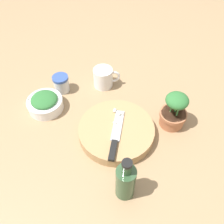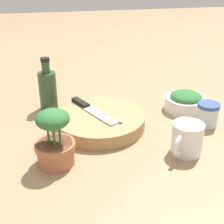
{
  "view_description": "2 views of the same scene",
  "coord_description": "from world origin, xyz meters",
  "views": [
    {
      "loc": [
        0.41,
        -0.51,
        0.8
      ],
      "look_at": [
        0.03,
        0.01,
        0.06
      ],
      "focal_mm": 40.0,
      "sensor_mm": 36.0,
      "label": 1
    },
    {
      "loc": [
        0.22,
        0.86,
        0.5
      ],
      "look_at": [
        0.04,
        -0.02,
        0.05
      ],
      "focal_mm": 50.0,
      "sensor_mm": 36.0,
      "label": 2
    }
  ],
  "objects": [
    {
      "name": "oil_bottle",
      "position": [
        0.24,
        -0.2,
        0.08
      ],
      "size": [
        0.06,
        0.06,
        0.19
      ],
      "color": "#2D4C2D",
      "rests_on": "ground_plane"
    },
    {
      "name": "spice_jar",
      "position": [
        -0.27,
        0.03,
        0.04
      ],
      "size": [
        0.07,
        0.07,
        0.08
      ],
      "color": "silver",
      "rests_on": "ground_plane"
    },
    {
      "name": "coffee_mug",
      "position": [
        -0.13,
        0.17,
        0.05
      ],
      "size": [
        0.11,
        0.1,
        0.09
      ],
      "color": "white",
      "rests_on": "ground_plane"
    },
    {
      "name": "herb_bowl",
      "position": [
        -0.25,
        -0.09,
        0.03
      ],
      "size": [
        0.15,
        0.15,
        0.07
      ],
      "color": "white",
      "rests_on": "ground_plane"
    },
    {
      "name": "chef_knife",
      "position": [
        0.1,
        -0.07,
        0.05
      ],
      "size": [
        0.13,
        0.22,
        0.01
      ],
      "rotation": [
        0.0,
        0.0,
        0.47
      ],
      "color": "black",
      "rests_on": "cutting_board"
    },
    {
      "name": "garlic_cloves",
      "position": [
        0.05,
        0.02,
        0.05
      ],
      "size": [
        0.06,
        0.08,
        0.02
      ],
      "color": "silver",
      "rests_on": "cutting_board"
    },
    {
      "name": "ground_plane",
      "position": [
        0.0,
        0.0,
        0.0
      ],
      "size": [
        5.0,
        5.0,
        0.0
      ],
      "primitive_type": "plane",
      "color": "#997A56"
    },
    {
      "name": "cutting_board",
      "position": [
        0.08,
        -0.03,
        0.02
      ],
      "size": [
        0.29,
        0.29,
        0.04
      ],
      "color": "tan",
      "rests_on": "ground_plane"
    },
    {
      "name": "potted_herb",
      "position": [
        0.23,
        0.15,
        0.07
      ],
      "size": [
        0.11,
        0.11,
        0.16
      ],
      "color": "#B26B47",
      "rests_on": "ground_plane"
    }
  ]
}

